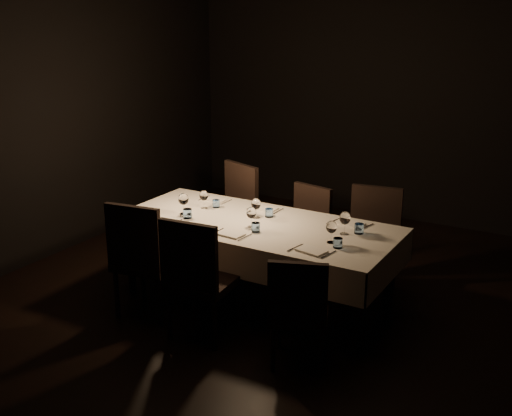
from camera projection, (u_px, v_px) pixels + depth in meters
The scene contains 14 objects.
room at pixel (256, 141), 5.48m from camera, with size 5.01×6.01×3.01m.
dining_table at pixel (256, 231), 5.73m from camera, with size 2.52×1.12×0.76m.
chair_near_left at pixel (143, 255), 5.48m from camera, with size 0.57×0.57×1.05m.
place_setting_near_left at pixel (178, 209), 5.84m from camera, with size 0.37×0.42×0.20m.
chair_near_center at pixel (198, 274), 5.11m from camera, with size 0.54×0.54×1.04m.
place_setting_near_center at pixel (246, 223), 5.49m from camera, with size 0.33×0.41×0.18m.
chair_near_right at pixel (299, 307), 4.70m from camera, with size 0.55×0.55×0.89m.
place_setting_near_right at pixel (327, 238), 5.13m from camera, with size 0.35×0.41×0.19m.
chair_far_left at pixel (232, 209), 6.72m from camera, with size 0.63×0.63×1.03m.
place_setting_far_left at pixel (210, 199), 6.17m from camera, with size 0.31×0.40×0.17m.
chair_far_center at pixel (306, 227), 6.35m from camera, with size 0.52×0.52×0.92m.
place_setting_far_center at pixel (262, 208), 5.89m from camera, with size 0.33×0.41×0.18m.
chair_far_right at pixel (372, 236), 6.00m from camera, with size 0.55×0.55×1.00m.
place_setting_far_right at pixel (350, 222), 5.48m from camera, with size 0.38×0.42×0.20m.
Camera 1 is at (2.71, -4.66, 2.63)m, focal length 45.00 mm.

